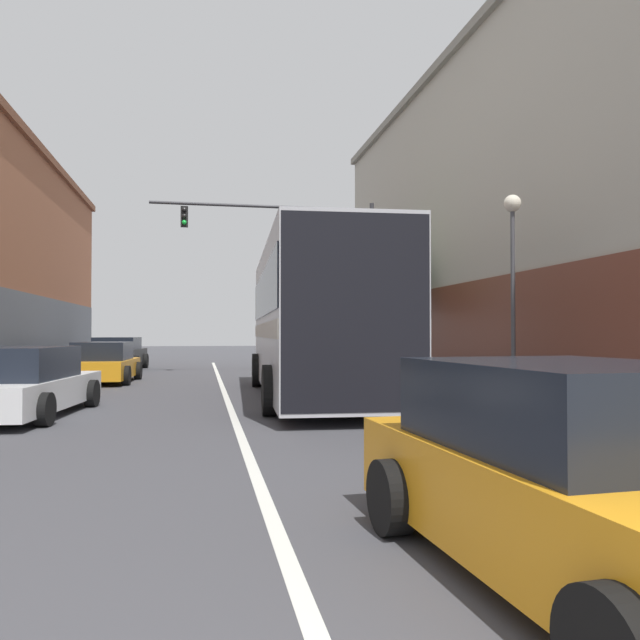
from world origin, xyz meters
TOP-DOWN VIEW (x-y plane):
  - lane_center_line at (0.00, 14.16)m, footprint 0.14×40.31m
  - building_right_storefront at (12.33, 17.79)m, footprint 10.11×29.12m
  - bus at (2.19, 15.06)m, footprint 3.32×10.96m
  - hatchback_foreground at (1.86, 3.27)m, footprint 2.21×4.25m
  - parked_car_left_near at (-3.75, 20.91)m, footprint 2.15×4.16m
  - parked_car_left_mid at (-3.99, 12.55)m, footprint 2.30×4.83m
  - parked_car_left_far at (-4.23, 28.17)m, footprint 2.34×4.56m
  - traffic_signal_gantry at (3.64, 24.30)m, footprint 8.98×0.36m
  - street_lamp at (6.32, 12.64)m, footprint 0.40×0.40m
  - street_tree_near at (6.01, 21.36)m, footprint 2.51×2.26m

SIDE VIEW (x-z plane):
  - lane_center_line at x=0.00m, z-range 0.00..0.01m
  - parked_car_left_near at x=-3.75m, z-range -0.04..1.30m
  - parked_car_left_mid at x=-3.99m, z-range -0.04..1.31m
  - hatchback_foreground at x=1.86m, z-range -0.04..1.38m
  - parked_car_left_far at x=-4.23m, z-range -0.03..1.41m
  - bus at x=2.19m, z-range 0.22..3.93m
  - street_lamp at x=6.32m, z-range 0.81..5.58m
  - street_tree_near at x=6.01m, z-range 1.07..6.01m
  - traffic_signal_gantry at x=3.64m, z-range 1.59..8.57m
  - building_right_storefront at x=12.33m, z-range 0.12..11.20m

